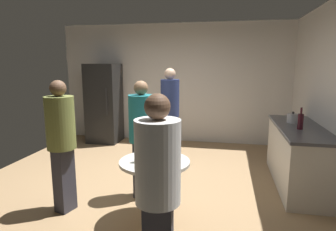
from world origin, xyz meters
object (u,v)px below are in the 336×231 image
Objects in this scene: kettle at (293,118)px; beer_bottle_brown at (152,148)px; person_in_navy_shirt at (170,108)px; person_in_white_shirt at (158,184)px; refrigerator at (104,103)px; plastic_cup_white at (156,158)px; beer_bottle_amber at (138,155)px; person_in_olive_shirt at (61,137)px; foreground_table at (155,169)px; person_in_teal_shirt at (142,131)px; wine_bottle_on_counter at (301,121)px.

kettle is 2.39m from beer_bottle_brown.
person_in_navy_shirt reaches higher than person_in_white_shirt.
plastic_cup_white is at bearing -57.75° from refrigerator.
person_in_white_shirt reaches higher than beer_bottle_amber.
person_in_navy_shirt is 2.26m from person_in_olive_shirt.
beer_bottle_amber is (-1.96, -1.76, -0.15)m from kettle.
beer_bottle_brown reaches higher than foreground_table.
person_in_navy_shirt reaches higher than kettle.
refrigerator is 1.11× the size of person_in_olive_shirt.
wine_bottle_on_counter is at bearing 105.36° from person_in_teal_shirt.
person_in_navy_shirt is (-0.07, 2.17, 0.19)m from beer_bottle_amber.
beer_bottle_brown is at bearing 7.87° from person_in_navy_shirt.
beer_bottle_brown is 0.14× the size of person_in_white_shirt.
wine_bottle_on_counter is at bearing 28.24° from beer_bottle_brown.
wine_bottle_on_counter is 0.19× the size of person_in_white_shirt.
foreground_table is at bearing -136.92° from kettle.
foreground_table is at bearing 27.32° from person_in_teal_shirt.
plastic_cup_white is at bearing 10.29° from person_in_white_shirt.
beer_bottle_brown is 0.32m from plastic_cup_white.
plastic_cup_white is (0.04, -0.07, 0.16)m from foreground_table.
kettle is at bearing 43.08° from foreground_table.
person_in_navy_shirt is at bearing 94.55° from beer_bottle_brown.
beer_bottle_amber is 0.14× the size of person_in_teal_shirt.
beer_bottle_amber is at bearing 5.21° from person_in_navy_shirt.
foreground_table is 0.46× the size of person_in_navy_shirt.
foreground_table is 1.13m from person_in_white_shirt.
kettle is (3.79, -1.46, 0.07)m from refrigerator.
refrigerator is 3.23m from person_in_olive_shirt.
person_in_white_shirt is (2.28, -4.20, 0.04)m from refrigerator.
person_in_navy_shirt reaches higher than person_in_olive_shirt.
wine_bottle_on_counter is at bearing 37.95° from person_in_olive_shirt.
foreground_table is at bearing 9.72° from person_in_navy_shirt.
person_in_navy_shirt is (-2.03, 0.86, -0.01)m from wine_bottle_on_counter.
person_in_teal_shirt is at bearing 103.41° from beer_bottle_amber.
person_in_olive_shirt is at bearing 178.90° from foreground_table.
refrigerator is 2.05m from person_in_navy_shirt.
refrigerator reaches higher than person_in_olive_shirt.
wine_bottle_on_counter is 2.73m from person_in_white_shirt.
person_in_olive_shirt is at bearing -169.72° from beer_bottle_brown.
person_in_navy_shirt is at bearing 97.17° from plastic_cup_white.
refrigerator is 1.12× the size of person_in_white_shirt.
person_in_navy_shirt is 1.07× the size of person_in_white_shirt.
plastic_cup_white is at bearing -135.11° from kettle.
kettle is 0.15× the size of person_in_olive_shirt.
person_in_olive_shirt reaches higher than beer_bottle_amber.
plastic_cup_white is 0.07× the size of person_in_olive_shirt.
kettle reaches higher than beer_bottle_amber.
person_in_white_shirt reaches higher than person_in_teal_shirt.
person_in_white_shirt reaches higher than beer_bottle_brown.
refrigerator is at bearing 120.70° from person_in_olive_shirt.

